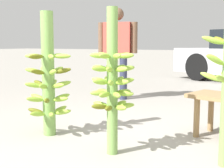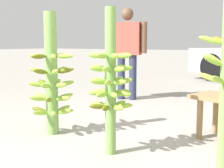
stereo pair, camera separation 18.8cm
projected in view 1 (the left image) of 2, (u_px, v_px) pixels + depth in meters
name	position (u px, v px, depth m)	size (l,w,h in m)	color
ground_plane	(112.00, 160.00, 2.56)	(80.00, 80.00, 0.00)	#9E998E
banana_stalk_left	(48.00, 78.00, 3.21)	(0.49, 0.49, 1.28)	#7AA851
banana_stalk_center	(112.00, 82.00, 2.64)	(0.38, 0.38, 1.25)	#7AA851
vendor_person	(118.00, 46.00, 5.26)	(0.68, 0.31, 1.54)	#2D334C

